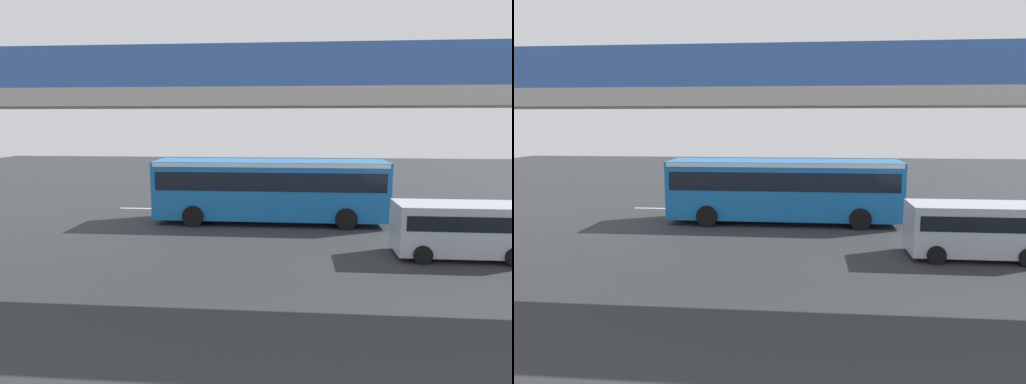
{
  "view_description": "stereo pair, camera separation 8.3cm",
  "coord_description": "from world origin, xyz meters",
  "views": [
    {
      "loc": [
        -1.16,
        22.25,
        5.08
      ],
      "look_at": [
        0.66,
        0.78,
        1.6
      ],
      "focal_mm": 30.74,
      "sensor_mm": 36.0,
      "label": 1
    },
    {
      "loc": [
        -1.24,
        22.24,
        5.08
      ],
      "look_at": [
        0.66,
        0.78,
        1.6
      ],
      "focal_mm": 30.74,
      "sensor_mm": 36.0,
      "label": 2
    }
  ],
  "objects": [
    {
      "name": "parked_van",
      "position": [
        -7.45,
        5.64,
        1.18
      ],
      "size": [
        4.8,
        2.17,
        2.05
      ],
      "color": "#B7BCC6",
      "rests_on": "ground"
    },
    {
      "name": "lane_dash_rightmost",
      "position": [
        8.0,
        -2.46,
        0.0
      ],
      "size": [
        2.0,
        0.2,
        0.01
      ],
      "primitive_type": "cube",
      "color": "silver",
      "rests_on": "ground"
    },
    {
      "name": "lane_dash_centre",
      "position": [
        0.0,
        -2.46,
        0.0
      ],
      "size": [
        2.0,
        0.2,
        0.01
      ],
      "primitive_type": "cube",
      "color": "silver",
      "rests_on": "ground"
    },
    {
      "name": "lane_dash_left",
      "position": [
        -4.0,
        -2.46,
        0.0
      ],
      "size": [
        2.0,
        0.2,
        0.01
      ],
      "primitive_type": "cube",
      "color": "silver",
      "rests_on": "ground"
    },
    {
      "name": "pedestrian_overpass",
      "position": [
        0.0,
        9.27,
        5.34
      ],
      "size": [
        31.56,
        2.6,
        7.09
      ],
      "color": "#B2ADA5",
      "rests_on": "ground"
    },
    {
      "name": "city_bus",
      "position": [
        -0.03,
        0.46,
        1.88
      ],
      "size": [
        11.54,
        2.85,
        3.15
      ],
      "color": "#196BB7",
      "rests_on": "ground"
    },
    {
      "name": "ground",
      "position": [
        0.0,
        0.0,
        0.0
      ],
      "size": [
        80.0,
        80.0,
        0.0
      ],
      "primitive_type": "plane",
      "color": "#2D3033"
    },
    {
      "name": "lane_dash_right",
      "position": [
        4.0,
        -2.46,
        0.0
      ],
      "size": [
        2.0,
        0.2,
        0.01
      ],
      "primitive_type": "cube",
      "color": "silver",
      "rests_on": "ground"
    },
    {
      "name": "traffic_sign",
      "position": [
        3.75,
        -4.23,
        1.89
      ],
      "size": [
        0.08,
        0.6,
        2.8
      ],
      "color": "slate",
      "rests_on": "ground"
    },
    {
      "name": "lane_dash_leftmost",
      "position": [
        -8.0,
        -2.46,
        0.0
      ],
      "size": [
        2.0,
        0.2,
        0.01
      ],
      "primitive_type": "cube",
      "color": "silver",
      "rests_on": "ground"
    }
  ]
}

